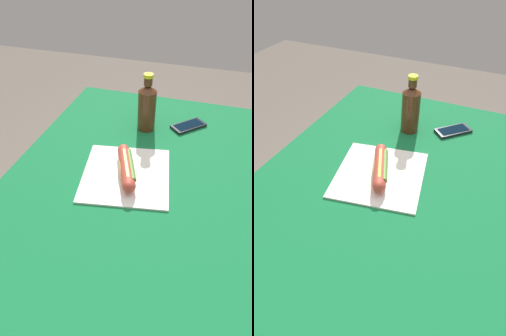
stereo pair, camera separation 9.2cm
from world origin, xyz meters
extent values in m
plane|color=#6B6056|center=(0.00, 0.00, 0.00)|extent=(6.00, 6.00, 0.00)
cylinder|color=brown|center=(-0.51, -0.32, 0.35)|extent=(0.07, 0.07, 0.70)
cylinder|color=brown|center=(-0.51, 0.32, 0.35)|extent=(0.07, 0.07, 0.70)
cube|color=brown|center=(0.00, 0.00, 0.71)|extent=(1.17, 0.81, 0.03)
cube|color=#146B38|center=(0.00, 0.00, 0.73)|extent=(1.23, 0.87, 0.00)
cube|color=white|center=(-0.03, -0.05, 0.73)|extent=(0.33, 0.33, 0.01)
ellipsoid|color=#DBB26B|center=(-0.03, -0.05, 0.76)|extent=(0.18, 0.11, 0.05)
cylinder|color=#B24233|center=(-0.03, -0.05, 0.76)|extent=(0.18, 0.11, 0.04)
sphere|color=#B24233|center=(0.05, -0.02, 0.76)|extent=(0.04, 0.04, 0.04)
sphere|color=#B24233|center=(-0.12, -0.08, 0.76)|extent=(0.04, 0.04, 0.04)
cube|color=yellow|center=(-0.03, -0.05, 0.78)|extent=(0.13, 0.06, 0.00)
cylinder|color=#568433|center=(-0.04, -0.04, 0.77)|extent=(0.14, 0.07, 0.02)
cube|color=black|center=(-0.39, 0.11, 0.74)|extent=(0.14, 0.14, 0.01)
cube|color=black|center=(-0.39, 0.11, 0.74)|extent=(0.12, 0.12, 0.00)
cylinder|color=#4C2814|center=(-0.33, -0.06, 0.81)|extent=(0.07, 0.07, 0.16)
cone|color=#4C2814|center=(-0.33, -0.06, 0.90)|extent=(0.07, 0.07, 0.02)
cylinder|color=#4C2814|center=(-0.33, -0.06, 0.93)|extent=(0.03, 0.03, 0.03)
cylinder|color=yellow|center=(-0.33, -0.06, 0.95)|extent=(0.04, 0.04, 0.01)
camera|label=1|loc=(0.63, 0.15, 1.36)|focal=30.55mm
camera|label=2|loc=(0.60, 0.24, 1.36)|focal=30.55mm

